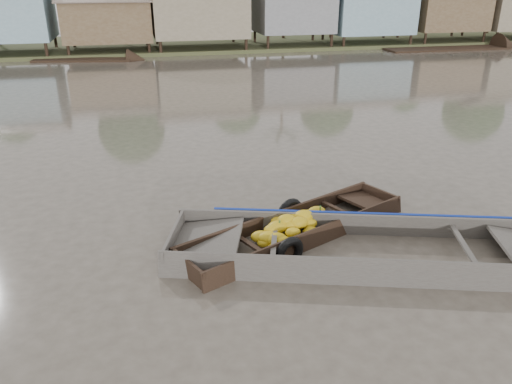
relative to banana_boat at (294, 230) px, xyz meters
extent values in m
plane|color=#474036|center=(-0.73, -0.75, -0.14)|extent=(120.00, 120.00, 0.00)
cube|color=#384723|center=(-0.73, 32.25, -0.14)|extent=(120.00, 12.00, 0.50)
cube|color=#7C9FAC|center=(-11.23, 28.75, 2.56)|extent=(6.20, 5.20, 3.20)
cube|color=brown|center=(-4.53, 28.75, 2.06)|extent=(5.80, 4.60, 2.70)
cube|color=#7D6F56|center=(1.77, 28.75, 2.51)|extent=(6.50, 5.30, 3.30)
cube|color=slate|center=(8.77, 28.75, 2.46)|extent=(5.40, 4.70, 2.90)
cube|color=#7C9FAC|center=(14.77, 28.75, 2.36)|extent=(6.00, 5.00, 3.10)
cube|color=brown|center=(21.27, 28.75, 2.31)|extent=(5.70, 4.90, 2.80)
cylinder|color=#473323|center=(-3.73, 32.25, 3.01)|extent=(0.28, 0.28, 6.30)
cylinder|color=#473323|center=(5.27, 33.25, 2.48)|extent=(0.28, 0.28, 5.25)
cylinder|color=#473323|center=(13.27, 32.25, 2.66)|extent=(0.28, 0.28, 5.60)
cylinder|color=#473323|center=(21.27, 33.25, 2.13)|extent=(0.28, 0.28, 4.55)
cube|color=black|center=(0.06, 0.03, -0.22)|extent=(5.21, 3.06, 0.08)
cube|color=black|center=(-0.18, 0.55, -0.02)|extent=(4.96, 2.33, 0.50)
cube|color=black|center=(0.29, -0.49, -0.02)|extent=(4.96, 2.33, 0.50)
cube|color=black|center=(2.46, 1.10, -0.02)|extent=(0.53, 1.09, 0.47)
cube|color=black|center=(2.04, 0.92, 0.04)|extent=(1.24, 1.29, 0.19)
cube|color=black|center=(-2.34, -1.04, -0.02)|extent=(0.53, 1.09, 0.47)
cube|color=black|center=(-1.92, -0.86, 0.04)|extent=(1.24, 1.29, 0.19)
cube|color=black|center=(-1.09, -0.48, 0.08)|extent=(0.55, 1.06, 0.05)
cube|color=black|center=(1.21, 0.54, 0.08)|extent=(0.55, 1.06, 0.05)
ellipsoid|color=gold|center=(0.28, -0.06, 0.14)|extent=(0.45, 0.39, 0.23)
ellipsoid|color=gold|center=(0.15, 0.42, 0.08)|extent=(0.44, 0.39, 0.23)
ellipsoid|color=gold|center=(-0.73, -0.37, 0.00)|extent=(0.40, 0.35, 0.20)
ellipsoid|color=gold|center=(0.39, 0.12, 0.19)|extent=(0.47, 0.41, 0.24)
ellipsoid|color=gold|center=(-0.30, 0.17, 0.15)|extent=(0.41, 0.35, 0.21)
ellipsoid|color=gold|center=(-0.57, -0.60, -0.02)|extent=(0.41, 0.36, 0.21)
ellipsoid|color=gold|center=(-0.41, -0.48, 0.02)|extent=(0.50, 0.43, 0.26)
ellipsoid|color=gold|center=(-0.04, 0.12, 0.18)|extent=(0.49, 0.43, 0.25)
ellipsoid|color=gold|center=(-0.19, -0.03, 0.26)|extent=(0.49, 0.42, 0.25)
ellipsoid|color=gold|center=(-0.45, -0.50, 0.03)|extent=(0.51, 0.44, 0.26)
ellipsoid|color=gold|center=(-0.16, 0.14, 0.15)|extent=(0.46, 0.40, 0.24)
ellipsoid|color=gold|center=(-0.14, -0.34, 0.14)|extent=(0.40, 0.34, 0.20)
ellipsoid|color=gold|center=(0.27, -0.22, 0.04)|extent=(0.42, 0.36, 0.21)
ellipsoid|color=gold|center=(-0.17, 0.19, 0.11)|extent=(0.42, 0.36, 0.22)
ellipsoid|color=gold|center=(0.05, 0.12, 0.25)|extent=(0.39, 0.34, 0.20)
ellipsoid|color=gold|center=(-0.19, 0.05, 0.16)|extent=(0.45, 0.39, 0.23)
ellipsoid|color=gold|center=(0.67, 0.52, 0.09)|extent=(0.50, 0.44, 0.26)
ellipsoid|color=gold|center=(1.02, 0.10, 0.02)|extent=(0.43, 0.37, 0.22)
ellipsoid|color=gold|center=(0.51, 0.52, 0.05)|extent=(0.45, 0.39, 0.23)
ellipsoid|color=gold|center=(0.16, -0.03, 0.18)|extent=(0.46, 0.40, 0.24)
ellipsoid|color=gold|center=(0.52, 0.07, 0.21)|extent=(0.40, 0.35, 0.21)
ellipsoid|color=gold|center=(0.21, 0.06, 0.26)|extent=(0.52, 0.46, 0.27)
ellipsoid|color=gold|center=(-0.41, -0.12, 0.18)|extent=(0.51, 0.45, 0.26)
ellipsoid|color=gold|center=(-0.66, -0.33, 0.08)|extent=(0.52, 0.45, 0.27)
ellipsoid|color=gold|center=(0.17, 0.47, 0.07)|extent=(0.43, 0.37, 0.22)
ellipsoid|color=gold|center=(0.77, 0.20, 0.11)|extent=(0.47, 0.41, 0.24)
ellipsoid|color=gold|center=(-0.51, -0.43, 0.07)|extent=(0.51, 0.45, 0.26)
ellipsoid|color=gold|center=(0.04, -0.14, 0.23)|extent=(0.49, 0.42, 0.25)
ellipsoid|color=gold|center=(-0.79, -0.22, 0.06)|extent=(0.47, 0.41, 0.24)
ellipsoid|color=gold|center=(-0.10, -0.12, 0.18)|extent=(0.48, 0.42, 0.25)
ellipsoid|color=gold|center=(-0.52, -0.17, 0.15)|extent=(0.44, 0.38, 0.23)
cylinder|color=#3F6626|center=(-0.38, -0.17, 0.26)|extent=(0.04, 0.04, 0.17)
cylinder|color=#3F6626|center=(0.23, 0.11, 0.26)|extent=(0.04, 0.04, 0.17)
cylinder|color=#3F6626|center=(0.67, 0.30, 0.26)|extent=(0.04, 0.04, 0.17)
torus|color=black|center=(0.14, 0.78, 0.00)|extent=(0.72, 0.45, 0.71)
torus|color=black|center=(-0.37, -0.87, 0.00)|extent=(0.67, 0.43, 0.66)
cube|color=#413B37|center=(1.12, -1.16, -0.22)|extent=(7.71, 3.84, 0.08)
cube|color=#413B37|center=(1.39, -0.28, 0.04)|extent=(7.43, 2.49, 0.62)
cube|color=#413B37|center=(0.84, -2.04, 0.04)|extent=(7.43, 2.49, 0.62)
cube|color=#413B37|center=(-2.49, -0.02, 0.04)|extent=(0.63, 1.82, 0.59)
cube|color=#413B37|center=(-1.87, -0.22, 0.12)|extent=(1.74, 1.95, 0.24)
cube|color=#413B37|center=(-0.61, -0.62, 0.17)|extent=(0.64, 1.76, 0.05)
cube|color=#413B37|center=(2.84, -1.71, 0.17)|extent=(0.64, 1.76, 0.05)
cube|color=#665E54|center=(1.12, -1.16, -0.18)|extent=(5.94, 3.15, 0.02)
cube|color=navy|center=(1.41, -0.22, 0.28)|extent=(5.99, 1.97, 0.15)
torus|color=olive|center=(2.83, -2.03, -0.15)|extent=(0.43, 0.43, 0.06)
torus|color=olive|center=(2.83, -2.03, -0.11)|extent=(0.35, 0.35, 0.06)
cube|color=black|center=(19.61, 24.97, -0.19)|extent=(9.33, 2.16, 0.35)
cube|color=black|center=(-6.20, 25.61, -0.19)|extent=(6.39, 2.55, 0.35)
camera|label=1|loc=(-2.91, -8.81, 4.88)|focal=35.00mm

